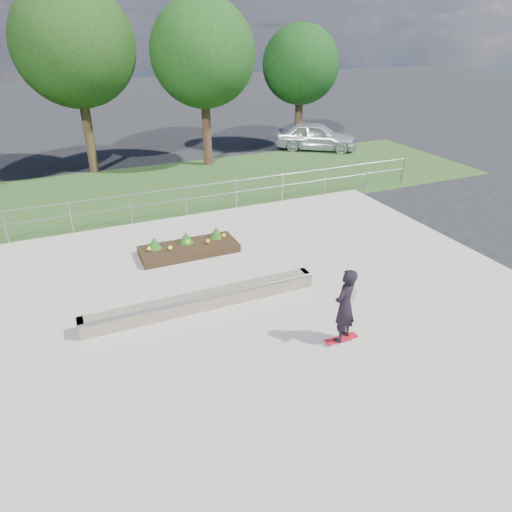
{
  "coord_description": "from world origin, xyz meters",
  "views": [
    {
      "loc": [
        -4.01,
        -8.11,
        6.43
      ],
      "look_at": [
        0.2,
        1.5,
        1.1
      ],
      "focal_mm": 32.0,
      "sensor_mm": 36.0,
      "label": 1
    }
  ],
  "objects": [
    {
      "name": "grass_verge",
      "position": [
        0.0,
        11.0,
        0.01
      ],
      "size": [
        30.0,
        8.0,
        0.02
      ],
      "primitive_type": "cube",
      "color": "#24431A",
      "rests_on": "ground"
    },
    {
      "name": "concrete_slab",
      "position": [
        0.0,
        0.0,
        0.03
      ],
      "size": [
        15.0,
        15.0,
        0.06
      ],
      "primitive_type": "cube",
      "color": "#9E988C",
      "rests_on": "ground"
    },
    {
      "name": "tree_far_right",
      "position": [
        9.0,
        15.5,
        4.48
      ],
      "size": [
        4.2,
        4.2,
        6.6
      ],
      "color": "#312013",
      "rests_on": "ground"
    },
    {
      "name": "fence",
      "position": [
        0.0,
        7.5,
        0.77
      ],
      "size": [
        20.06,
        0.06,
        1.2
      ],
      "color": "gray",
      "rests_on": "ground"
    },
    {
      "name": "ground",
      "position": [
        0.0,
        0.0,
        0.0
      ],
      "size": [
        120.0,
        120.0,
        0.0
      ],
      "primitive_type": "plane",
      "color": "black",
      "rests_on": "ground"
    },
    {
      "name": "skateboarder",
      "position": [
        1.08,
        -1.28,
        1.01
      ],
      "size": [
        0.8,
        0.67,
        1.83
      ],
      "color": "white",
      "rests_on": "concrete_slab"
    },
    {
      "name": "planter_bed",
      "position": [
        -0.81,
        4.47,
        0.24
      ],
      "size": [
        3.0,
        1.2,
        0.61
      ],
      "color": "black",
      "rests_on": "concrete_slab"
    },
    {
      "name": "tree_mid_right",
      "position": [
        3.0,
        14.0,
        5.23
      ],
      "size": [
        4.9,
        4.9,
        7.7
      ],
      "color": "#332014",
      "rests_on": "ground"
    },
    {
      "name": "tree_mid_left",
      "position": [
        -2.5,
        15.0,
        5.61
      ],
      "size": [
        5.25,
        5.25,
        8.25
      ],
      "color": "#322314",
      "rests_on": "ground"
    },
    {
      "name": "parked_car",
      "position": [
        9.66,
        14.54,
        0.78
      ],
      "size": [
        4.79,
        4.07,
        1.55
      ],
      "primitive_type": "imported",
      "rotation": [
        0.0,
        0.0,
        0.97
      ],
      "color": "silver",
      "rests_on": "ground"
    },
    {
      "name": "grind_ledge",
      "position": [
        -1.34,
        1.28,
        0.26
      ],
      "size": [
        6.0,
        0.44,
        0.43
      ],
      "color": "#665A4B",
      "rests_on": "concrete_slab"
    }
  ]
}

